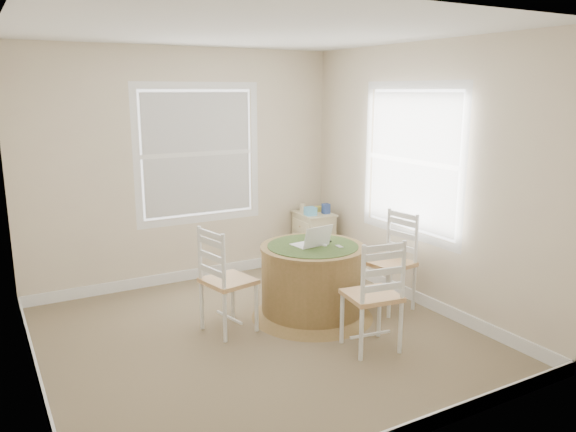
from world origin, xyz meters
TOP-DOWN VIEW (x-y plane):
  - room at (0.17, 0.16)m, footprint 3.64×3.64m
  - round_table at (0.67, 0.18)m, footprint 1.17×1.17m
  - chair_left at (-0.16, 0.28)m, footprint 0.48×0.49m
  - chair_near at (0.73, -0.64)m, footprint 0.47×0.46m
  - chair_right at (1.44, -0.01)m, footprint 0.45×0.46m
  - laptop at (0.66, 0.19)m, footprint 0.34×0.30m
  - mouse at (0.76, 0.13)m, footprint 0.06×0.09m
  - phone at (0.86, 0.02)m, footprint 0.05×0.09m
  - keys at (0.86, 0.22)m, footprint 0.06×0.06m
  - corner_chest at (1.51, 1.52)m, footprint 0.41×0.54m
  - tissue_box at (1.42, 1.42)m, footprint 0.13×0.13m
  - box_yellow at (1.57, 1.56)m, footprint 0.15×0.11m
  - box_blue at (1.60, 1.42)m, footprint 0.08×0.08m
  - cup_cream at (1.46, 1.66)m, footprint 0.07×0.07m

SIDE VIEW (x-z plane):
  - corner_chest at x=1.51m, z-range 0.00..0.68m
  - round_table at x=0.67m, z-range 0.03..0.74m
  - chair_left at x=-0.16m, z-range 0.00..0.95m
  - chair_near at x=0.73m, z-range 0.00..0.95m
  - chair_right at x=1.44m, z-range 0.00..0.95m
  - phone at x=0.86m, z-range 0.70..0.72m
  - box_yellow at x=1.57m, z-range 0.68..0.74m
  - keys at x=0.86m, z-range 0.70..0.73m
  - mouse at x=0.76m, z-range 0.70..0.73m
  - cup_cream at x=1.46m, z-range 0.68..0.77m
  - tissue_box at x=1.42m, z-range 0.68..0.78m
  - laptop at x=0.66m, z-range 0.63..0.85m
  - box_blue at x=1.60m, z-range 0.68..0.80m
  - room at x=0.17m, z-range -0.02..2.62m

